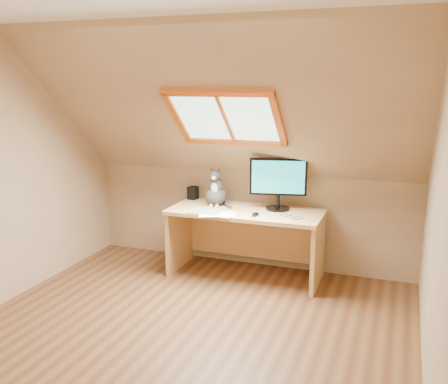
% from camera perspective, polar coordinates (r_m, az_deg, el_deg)
% --- Properties ---
extents(ground, '(3.50, 3.50, 0.00)m').
position_cam_1_polar(ground, '(4.04, -5.02, -16.26)').
color(ground, brown).
rests_on(ground, ground).
extents(room_shell, '(3.52, 3.52, 2.41)m').
position_cam_1_polar(room_shell, '(3.49, -6.11, 4.06)').
color(room_shell, tan).
rests_on(room_shell, ground).
extents(desk, '(1.52, 0.66, 0.69)m').
position_cam_1_polar(desk, '(5.07, 2.70, -4.25)').
color(desk, '#E3A56B').
rests_on(desk, ground).
extents(monitor, '(0.55, 0.24, 0.52)m').
position_cam_1_polar(monitor, '(4.92, 6.21, 1.32)').
color(monitor, black).
rests_on(monitor, desk).
extents(cat, '(0.25, 0.29, 0.41)m').
position_cam_1_polar(cat, '(5.11, -0.92, 0.08)').
color(cat, '#3E3A37').
rests_on(cat, desk).
extents(desk_speaker, '(0.10, 0.10, 0.14)m').
position_cam_1_polar(desk_speaker, '(5.40, -3.57, -0.10)').
color(desk_speaker, black).
rests_on(desk_speaker, desk).
extents(graphics_tablet, '(0.31, 0.23, 0.01)m').
position_cam_1_polar(graphics_tablet, '(4.87, -2.13, -2.23)').
color(graphics_tablet, '#B2B2B7').
rests_on(graphics_tablet, desk).
extents(mouse, '(0.07, 0.11, 0.03)m').
position_cam_1_polar(mouse, '(4.74, 3.59, -2.55)').
color(mouse, black).
rests_on(mouse, desk).
extents(papers, '(0.35, 0.30, 0.01)m').
position_cam_1_polar(papers, '(4.77, -0.48, -2.59)').
color(papers, white).
rests_on(papers, desk).
extents(cables, '(0.51, 0.26, 0.01)m').
position_cam_1_polar(cables, '(4.74, 6.51, -2.74)').
color(cables, silver).
rests_on(cables, desk).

